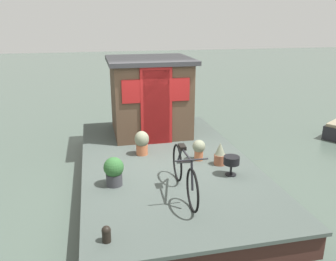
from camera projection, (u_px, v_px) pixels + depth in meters
ground_plane at (166, 181)px, 7.28m from camera, size 60.00×60.00×0.00m
houseboat_deck at (166, 170)px, 7.21m from camera, size 5.96×3.37×0.48m
houseboat_cabin at (150, 96)px, 8.57m from camera, size 1.91×2.01×1.87m
bicycle at (184, 173)px, 5.65m from camera, size 1.73×0.50×0.80m
potted_plant_thyme at (220, 154)px, 6.85m from camera, size 0.23×0.23×0.46m
potted_plant_basil at (199, 149)px, 7.06m from camera, size 0.26×0.26×0.43m
potted_plant_ivy at (142, 142)px, 7.34m from camera, size 0.30×0.30×0.52m
potted_plant_sage at (114, 171)px, 5.98m from camera, size 0.35×0.35×0.51m
charcoal_grill at (231, 161)px, 6.37m from camera, size 0.30×0.30×0.37m
mooring_bollard at (106, 233)px, 4.49m from camera, size 0.12×0.12×0.23m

